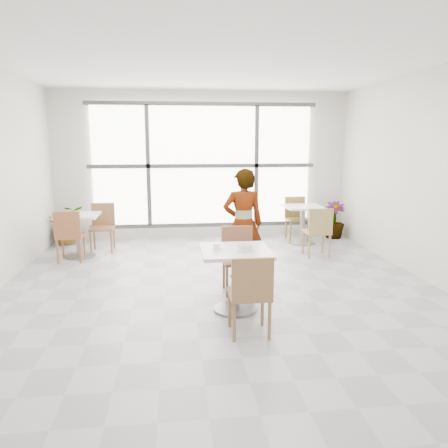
{
  "coord_description": "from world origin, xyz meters",
  "views": [
    {
      "loc": [
        -0.6,
        -5.46,
        1.99
      ],
      "look_at": [
        0.0,
        -0.3,
        1.0
      ],
      "focal_mm": 34.85,
      "sensor_mm": 36.0,
      "label": 1
    }
  ],
  "objects": [
    {
      "name": "bg_table_right",
      "position": [
        1.91,
        2.71,
        0.49
      ],
      "size": [
        0.7,
        0.7,
        0.75
      ],
      "color": "white",
      "rests_on": "ground"
    },
    {
      "name": "oatmeal_bowl",
      "position": [
        0.2,
        -0.67,
        0.79
      ],
      "size": [
        0.21,
        0.21,
        0.1
      ],
      "color": "silver",
      "rests_on": "main_table"
    },
    {
      "name": "ceiling",
      "position": [
        0.0,
        0.0,
        3.0
      ],
      "size": [
        7.0,
        7.0,
        0.0
      ],
      "primitive_type": "plane",
      "rotation": [
        3.14,
        0.0,
        0.0
      ],
      "color": "white",
      "rests_on": "ground"
    },
    {
      "name": "bg_table_left",
      "position": [
        -2.26,
        2.16,
        0.49
      ],
      "size": [
        0.7,
        0.7,
        0.75
      ],
      "color": "white",
      "rests_on": "ground"
    },
    {
      "name": "wall_back",
      "position": [
        0.0,
        3.5,
        1.5
      ],
      "size": [
        6.0,
        0.0,
        6.0
      ],
      "primitive_type": "plane",
      "rotation": [
        1.57,
        0.0,
        0.0
      ],
      "color": "silver",
      "rests_on": "ground"
    },
    {
      "name": "floor",
      "position": [
        0.0,
        0.0,
        0.0
      ],
      "size": [
        7.0,
        7.0,
        0.0
      ],
      "primitive_type": "plane",
      "color": "#9E9EA5",
      "rests_on": "ground"
    },
    {
      "name": "bg_chair_right_far",
      "position": [
        1.88,
        3.11,
        0.5
      ],
      "size": [
        0.42,
        0.42,
        0.87
      ],
      "color": "olive",
      "rests_on": "ground"
    },
    {
      "name": "chair_near",
      "position": [
        0.16,
        -1.31,
        0.5
      ],
      "size": [
        0.42,
        0.42,
        0.87
      ],
      "rotation": [
        0.0,
        0.0,
        3.14
      ],
      "color": "olive",
      "rests_on": "ground"
    },
    {
      "name": "window",
      "position": [
        0.0,
        3.44,
        1.5
      ],
      "size": [
        4.6,
        0.07,
        2.52
      ],
      "color": "white",
      "rests_on": "ground"
    },
    {
      "name": "bg_chair_right_near",
      "position": [
        1.87,
        1.67,
        0.5
      ],
      "size": [
        0.42,
        0.42,
        0.87
      ],
      "rotation": [
        0.0,
        0.0,
        3.14
      ],
      "color": "#A0844E",
      "rests_on": "ground"
    },
    {
      "name": "chair_far",
      "position": [
        0.24,
        0.12,
        0.5
      ],
      "size": [
        0.42,
        0.42,
        0.87
      ],
      "color": "brown",
      "rests_on": "ground"
    },
    {
      "name": "plant_right",
      "position": [
        2.7,
        3.11,
        0.38
      ],
      "size": [
        0.53,
        0.53,
        0.76
      ],
      "primitive_type": "imported",
      "rotation": [
        0.0,
        0.0,
        -0.27
      ],
      "color": "#547940",
      "rests_on": "ground"
    },
    {
      "name": "plant_left",
      "position": [
        -2.7,
        3.2,
        0.38
      ],
      "size": [
        0.86,
        0.8,
        0.77
      ],
      "primitive_type": "imported",
      "rotation": [
        0.0,
        0.0,
        0.36
      ],
      "color": "#48893C",
      "rests_on": "ground"
    },
    {
      "name": "coffee_cup",
      "position": [
        -0.12,
        -0.54,
        0.78
      ],
      "size": [
        0.16,
        0.13,
        0.07
      ],
      "color": "white",
      "rests_on": "main_table"
    },
    {
      "name": "bg_chair_left_near",
      "position": [
        -2.34,
        1.83,
        0.5
      ],
      "size": [
        0.42,
        0.42,
        0.87
      ],
      "rotation": [
        0.0,
        0.0,
        3.14
      ],
      "color": "#945632",
      "rests_on": "ground"
    },
    {
      "name": "person",
      "position": [
        0.39,
        0.67,
        0.81
      ],
      "size": [
        0.6,
        0.4,
        1.61
      ],
      "primitive_type": "imported",
      "rotation": [
        0.0,
        0.0,
        3.16
      ],
      "color": "black",
      "rests_on": "ground"
    },
    {
      "name": "wall_front",
      "position": [
        0.0,
        -3.5,
        1.5
      ],
      "size": [
        6.0,
        0.0,
        6.0
      ],
      "primitive_type": "plane",
      "rotation": [
        -1.57,
        0.0,
        0.0
      ],
      "color": "silver",
      "rests_on": "ground"
    },
    {
      "name": "main_table",
      "position": [
        0.1,
        -0.58,
        0.52
      ],
      "size": [
        0.8,
        0.8,
        0.75
      ],
      "color": "silver",
      "rests_on": "ground"
    },
    {
      "name": "bg_chair_left_far",
      "position": [
        -1.92,
        2.6,
        0.5
      ],
      "size": [
        0.42,
        0.42,
        0.87
      ],
      "color": "#93633F",
      "rests_on": "ground"
    },
    {
      "name": "wall_right",
      "position": [
        3.0,
        0.0,
        1.5
      ],
      "size": [
        0.0,
        7.0,
        7.0
      ],
      "primitive_type": "plane",
      "rotation": [
        1.57,
        0.0,
        -1.57
      ],
      "color": "silver",
      "rests_on": "ground"
    }
  ]
}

